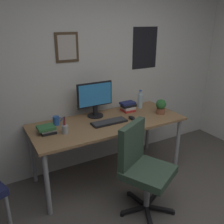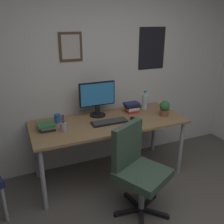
% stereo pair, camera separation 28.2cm
% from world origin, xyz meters
% --- Properties ---
extents(wall_back, '(4.40, 0.10, 2.60)m').
position_xyz_m(wall_back, '(0.00, 2.15, 1.30)').
color(wall_back, silver).
rests_on(wall_back, ground_plane).
extents(desk, '(1.84, 0.76, 0.76)m').
position_xyz_m(desk, '(-0.04, 1.69, 0.69)').
color(desk, '#936D47').
rests_on(desk, ground_plane).
extents(office_chair, '(0.62, 0.62, 0.95)m').
position_xyz_m(office_chair, '(-0.02, 1.01, 0.53)').
color(office_chair, '#334738').
rests_on(office_chair, ground_plane).
extents(monitor, '(0.46, 0.20, 0.43)m').
position_xyz_m(monitor, '(-0.10, 1.91, 1.00)').
color(monitor, black).
rests_on(monitor, desk).
extents(keyboard, '(0.43, 0.15, 0.03)m').
position_xyz_m(keyboard, '(-0.05, 1.63, 0.77)').
color(keyboard, black).
rests_on(keyboard, desk).
extents(computer_mouse, '(0.06, 0.11, 0.04)m').
position_xyz_m(computer_mouse, '(0.25, 1.60, 0.77)').
color(computer_mouse, black).
rests_on(computer_mouse, desk).
extents(water_bottle, '(0.07, 0.07, 0.25)m').
position_xyz_m(water_bottle, '(0.57, 1.90, 0.86)').
color(water_bottle, silver).
rests_on(water_bottle, desk).
extents(coffee_mug_near, '(0.11, 0.07, 0.10)m').
position_xyz_m(coffee_mug_near, '(-0.61, 1.88, 0.81)').
color(coffee_mug_near, '#2659B2').
rests_on(coffee_mug_near, desk).
extents(potted_plant, '(0.13, 0.13, 0.19)m').
position_xyz_m(potted_plant, '(0.67, 1.58, 0.86)').
color(potted_plant, brown).
rests_on(potted_plant, desk).
extents(pen_cup, '(0.07, 0.07, 0.20)m').
position_xyz_m(pen_cup, '(-0.60, 1.61, 0.81)').
color(pen_cup, '#9EA0A5').
rests_on(pen_cup, desk).
extents(book_stack_left, '(0.20, 0.16, 0.12)m').
position_xyz_m(book_stack_left, '(0.36, 1.87, 0.82)').
color(book_stack_left, '#B22D28').
rests_on(book_stack_left, desk).
extents(book_stack_right, '(0.18, 0.16, 0.08)m').
position_xyz_m(book_stack_right, '(-0.77, 1.72, 0.80)').
color(book_stack_right, black).
rests_on(book_stack_right, desk).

